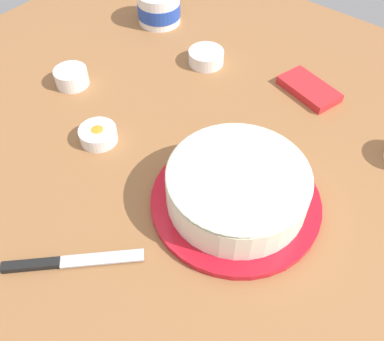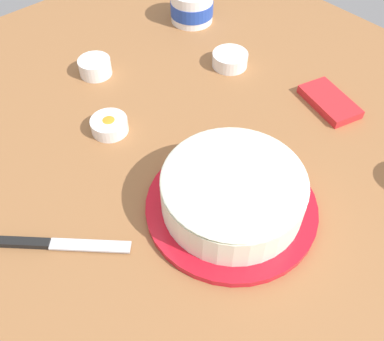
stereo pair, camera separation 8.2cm
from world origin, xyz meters
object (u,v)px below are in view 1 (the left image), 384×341
object	(u,v)px
frosting_tub	(159,7)
spreading_knife	(60,262)
sprinkle_bowl_green	(206,57)
sprinkle_bowl_yellow	(71,77)
candy_box_lower	(309,89)
frosted_cake	(237,188)
sprinkle_bowl_orange	(98,134)

from	to	relation	value
frosting_tub	spreading_knife	size ratio (longest dim) A/B	0.65
sprinkle_bowl_green	sprinkle_bowl_yellow	distance (m)	0.33
sprinkle_bowl_green	candy_box_lower	xyz separation A→B (m)	(0.26, 0.06, -0.01)
sprinkle_bowl_green	candy_box_lower	bearing A→B (deg)	13.59
frosting_tub	candy_box_lower	distance (m)	0.48
sprinkle_bowl_green	candy_box_lower	distance (m)	0.27
sprinkle_bowl_yellow	candy_box_lower	bearing A→B (deg)	36.20
sprinkle_bowl_yellow	candy_box_lower	size ratio (longest dim) A/B	0.55
sprinkle_bowl_green	candy_box_lower	size ratio (longest dim) A/B	0.62
frosted_cake	spreading_knife	distance (m)	0.33
spreading_knife	sprinkle_bowl_yellow	distance (m)	0.49
frosted_cake	sprinkle_bowl_yellow	bearing A→B (deg)	175.26
spreading_knife	sprinkle_bowl_green	world-z (taller)	sprinkle_bowl_green
sprinkle_bowl_yellow	candy_box_lower	xyz separation A→B (m)	(0.45, 0.33, -0.01)
sprinkle_bowl_orange	candy_box_lower	world-z (taller)	sprinkle_bowl_orange
frosting_tub	spreading_knife	distance (m)	0.77
spreading_knife	sprinkle_bowl_green	xyz separation A→B (m)	(-0.16, 0.60, 0.01)
frosting_tub	sprinkle_bowl_green	size ratio (longest dim) A/B	1.35
frosting_tub	sprinkle_bowl_yellow	bearing A→B (deg)	-85.48
sprinkle_bowl_green	sprinkle_bowl_orange	bearing A→B (deg)	-90.93
candy_box_lower	frosting_tub	bearing A→B (deg)	-165.77
spreading_knife	frosted_cake	bearing A→B (deg)	62.21
frosted_cake	frosting_tub	distance (m)	0.66
sprinkle_bowl_green	candy_box_lower	world-z (taller)	sprinkle_bowl_green
frosted_cake	sprinkle_bowl_orange	distance (m)	0.33
sprinkle_bowl_green	sprinkle_bowl_yellow	world-z (taller)	sprinkle_bowl_yellow
frosted_cake	frosting_tub	size ratio (longest dim) A/B	2.66
sprinkle_bowl_green	frosted_cake	bearing A→B (deg)	-44.70
sprinkle_bowl_yellow	frosted_cake	bearing A→B (deg)	-4.74
sprinkle_bowl_green	frosting_tub	bearing A→B (deg)	162.26
frosting_tub	sprinkle_bowl_yellow	world-z (taller)	frosting_tub
frosting_tub	sprinkle_bowl_orange	world-z (taller)	frosting_tub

